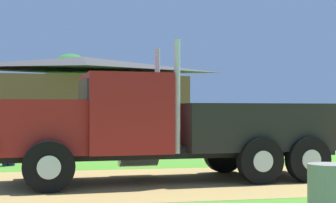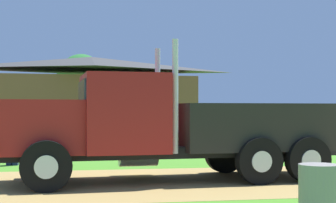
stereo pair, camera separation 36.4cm
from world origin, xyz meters
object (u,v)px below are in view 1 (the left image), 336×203
(steel_barrel, at_px, (328,194))
(shed_building, at_px, (82,98))
(visitor_far_side, at_px, (9,137))
(truck_foreground_white, at_px, (167,128))

(steel_barrel, xyz_separation_m, shed_building, (-2.72, 26.00, 2.03))
(visitor_far_side, distance_m, steel_barrel, 11.02)
(shed_building, bearing_deg, truck_foreground_white, -86.42)
(visitor_far_side, bearing_deg, steel_barrel, -59.62)
(visitor_far_side, xyz_separation_m, steel_barrel, (5.57, -9.50, -0.44))
(truck_foreground_white, distance_m, steel_barrel, 5.48)
(truck_foreground_white, bearing_deg, shed_building, 93.58)
(visitor_far_side, relative_size, steel_barrel, 1.83)
(shed_building, bearing_deg, steel_barrel, -84.03)
(truck_foreground_white, distance_m, shed_building, 20.85)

